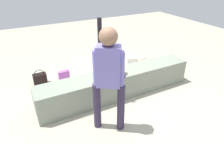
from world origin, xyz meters
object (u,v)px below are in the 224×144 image
Objects in this scene: water_bottle_far_side at (76,87)px; cake_box_white at (131,59)px; handbag_brown_canvas at (144,66)px; cake_plate at (102,74)px; gift_bag at (64,77)px; adult_standing at (109,73)px; handbag_black_leather at (40,79)px; child_seated at (115,63)px; water_bottle_near_gift at (50,95)px.

water_bottle_far_side is 1.89m from cake_box_white.
cake_plate is at bearing -157.43° from handbag_brown_canvas.
handbag_brown_canvas is at bearing -9.35° from gift_bag.
handbag_black_leather is (-0.69, 1.81, -0.82)m from adult_standing.
adult_standing is at bearing -69.02° from handbag_black_leather.
adult_standing is at bearing -81.46° from gift_bag.
water_bottle_far_side is 0.69× the size of handbag_brown_canvas.
adult_standing is 4.68× the size of handbag_black_leather.
water_bottle_far_side is 0.85m from handbag_black_leather.
adult_standing is 0.90m from cake_plate.
adult_standing reaches higher than handbag_black_leather.
adult_standing is at bearing -124.25° from child_seated.
adult_standing is 2.19m from handbag_brown_canvas.
water_bottle_near_gift is at bearing -177.35° from water_bottle_far_side.
child_seated reaches higher than water_bottle_far_side.
handbag_brown_canvas reaches higher than water_bottle_far_side.
child_seated reaches higher than cake_box_white.
water_bottle_far_side reaches higher than cake_box_white.
gift_bag is at bearing -170.63° from cake_box_white.
handbag_black_leather is 2.32m from handbag_brown_canvas.
water_bottle_near_gift is at bearing 157.14° from child_seated.
water_bottle_near_gift is (-0.63, 1.15, -0.85)m from adult_standing.
cake_box_white is at bearing 22.59° from water_bottle_far_side.
water_bottle_near_gift is at bearing -161.61° from cake_box_white.
adult_standing is 5.71× the size of cake_box_white.
gift_bag is (-0.24, 1.59, -0.79)m from adult_standing.
child_seated is 1.45× the size of handbag_black_leather.
cake_plate is 1.47m from handbag_black_leather.
adult_standing is at bearing -61.23° from water_bottle_near_gift.
handbag_black_leather is at bearing 95.41° from water_bottle_near_gift.
water_bottle_near_gift is 0.56× the size of handbag_black_leather.
child_seated is 0.31× the size of adult_standing.
water_bottle_near_gift is 2.37m from cake_box_white.
handbag_black_leather reaches higher than handbag_brown_canvas.
child_seated reaches higher than handbag_brown_canvas.
child_seated is at bearing -14.86° from cake_plate.
water_bottle_far_side is at bearing -175.94° from handbag_brown_canvas.
handbag_black_leather is (-0.06, 0.66, 0.04)m from water_bottle_near_gift.
child_seated is 1.46× the size of handbag_brown_canvas.
cake_box_white is (1.86, 0.31, -0.08)m from gift_bag.
handbag_black_leather is at bearing 135.96° from child_seated.
child_seated is 1.38m from handbag_brown_canvas.
gift_bag is at bearing 105.59° from water_bottle_far_side.
water_bottle_near_gift is at bearing 118.77° from adult_standing.
handbag_brown_canvas is (-0.05, -0.60, 0.05)m from cake_box_white.
adult_standing reaches higher than gift_bag.
water_bottle_near_gift is 2.21m from handbag_brown_canvas.
handbag_brown_canvas is (2.20, 0.14, 0.03)m from water_bottle_near_gift.
handbag_black_leather is at bearing 110.98° from adult_standing.
cake_plate reaches higher than water_bottle_near_gift.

